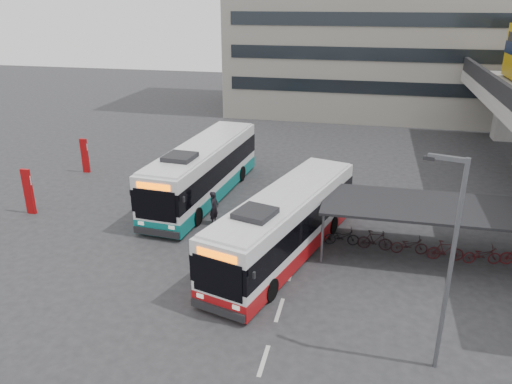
% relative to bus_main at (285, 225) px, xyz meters
% --- Properties ---
extents(ground, '(120.00, 120.00, 0.00)m').
position_rel_bus_main_xyz_m(ground, '(-1.93, -1.47, -1.58)').
color(ground, '#28282B').
rests_on(ground, ground).
extents(bike_shelter, '(10.00, 4.00, 2.54)m').
position_rel_bus_main_xyz_m(bike_shelter, '(6.54, 1.53, -0.14)').
color(bike_shelter, '#595B60').
rests_on(bike_shelter, ground).
extents(road_markings, '(0.15, 7.60, 0.01)m').
position_rel_bus_main_xyz_m(road_markings, '(0.57, -4.47, -1.58)').
color(road_markings, beige).
rests_on(road_markings, ground).
extents(bus_main, '(5.62, 11.77, 3.41)m').
position_rel_bus_main_xyz_m(bus_main, '(0.00, 0.00, 0.00)').
color(bus_main, white).
rests_on(bus_main, ground).
extents(bus_teal, '(3.62, 12.35, 3.60)m').
position_rel_bus_main_xyz_m(bus_teal, '(-6.05, 6.21, 0.09)').
color(bus_teal, white).
rests_on(bus_teal, ground).
extents(pedestrian, '(0.53, 0.73, 1.85)m').
position_rel_bus_main_xyz_m(pedestrian, '(-4.28, 2.64, -0.66)').
color(pedestrian, black).
rests_on(pedestrian, ground).
extents(lamp_post, '(1.25, 0.48, 7.27)m').
position_rel_bus_main_xyz_m(lamp_post, '(6.09, -6.45, 2.56)').
color(lamp_post, '#595B60').
rests_on(lamp_post, ground).
extents(sign_totem_mid, '(0.57, 0.20, 2.65)m').
position_rel_bus_main_xyz_m(sign_totem_mid, '(-14.82, 1.68, -0.22)').
color(sign_totem_mid, '#A2090C').
rests_on(sign_totem_mid, ground).
extents(sign_totem_north, '(0.52, 0.16, 2.42)m').
position_rel_bus_main_xyz_m(sign_totem_north, '(-15.54, 8.80, -0.33)').
color(sign_totem_north, '#A2090C').
rests_on(sign_totem_north, ground).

